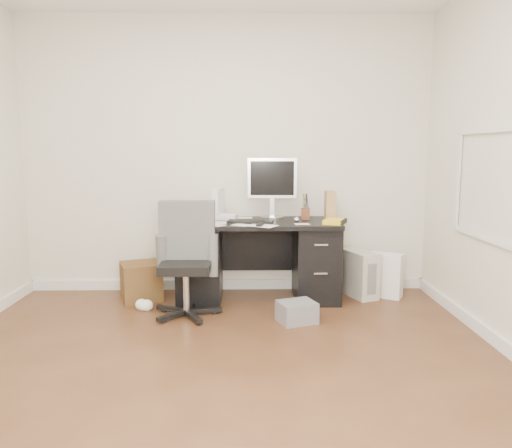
{
  "coord_description": "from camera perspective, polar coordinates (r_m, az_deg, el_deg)",
  "views": [
    {
      "loc": [
        0.18,
        -2.98,
        1.4
      ],
      "look_at": [
        0.27,
        1.2,
        0.79
      ],
      "focal_mm": 35.0,
      "sensor_mm": 36.0,
      "label": 1
    }
  ],
  "objects": [
    {
      "name": "yellow_book",
      "position": [
        4.57,
        8.98,
        0.3
      ],
      "size": [
        0.25,
        0.27,
        0.04
      ],
      "primitive_type": "cube",
      "rotation": [
        0.0,
        0.0,
        -0.4
      ],
      "color": "yellow",
      "rests_on": "desk"
    },
    {
      "name": "desk_printer",
      "position": [
        4.19,
        4.68,
        -9.99
      ],
      "size": [
        0.36,
        0.33,
        0.17
      ],
      "primitive_type": "cube",
      "rotation": [
        0.0,
        0.0,
        0.34
      ],
      "color": "slate",
      "rests_on": "ground"
    },
    {
      "name": "ground",
      "position": [
        3.29,
        -4.43,
        -16.87
      ],
      "size": [
        4.0,
        4.0,
        0.0
      ],
      "primitive_type": "plane",
      "color": "#442615",
      "rests_on": "ground"
    },
    {
      "name": "travel_mug",
      "position": [
        4.69,
        -6.24,
        1.45
      ],
      "size": [
        0.11,
        0.11,
        0.19
      ],
      "primitive_type": "cylinder",
      "rotation": [
        0.0,
        0.0,
        0.35
      ],
      "color": "navy",
      "rests_on": "desk"
    },
    {
      "name": "loose_papers",
      "position": [
        4.62,
        -2.22,
        0.25
      ],
      "size": [
        1.1,
        0.6,
        0.0
      ],
      "primitive_type": null,
      "color": "white",
      "rests_on": "desk"
    },
    {
      "name": "office_chair",
      "position": [
        4.27,
        -8.04,
        -4.11
      ],
      "size": [
        0.56,
        0.56,
        0.98
      ],
      "primitive_type": null,
      "rotation": [
        0.0,
        0.0,
        -0.01
      ],
      "color": "#4A4C4A",
      "rests_on": "ground"
    },
    {
      "name": "pen_cup",
      "position": [
        4.81,
        5.69,
        2.03
      ],
      "size": [
        0.12,
        0.12,
        0.25
      ],
      "primitive_type": null,
      "rotation": [
        0.0,
        0.0,
        -0.13
      ],
      "color": "brown",
      "rests_on": "desk"
    },
    {
      "name": "computer_mouse",
      "position": [
        4.6,
        4.65,
        0.51
      ],
      "size": [
        0.07,
        0.07,
        0.05
      ],
      "primitive_type": "sphere",
      "rotation": [
        0.0,
        0.0,
        0.3
      ],
      "color": "silver",
      "rests_on": "desk"
    },
    {
      "name": "desk",
      "position": [
        4.74,
        0.24,
        -3.86
      ],
      "size": [
        1.5,
        0.7,
        0.75
      ],
      "color": "black",
      "rests_on": "ground"
    },
    {
      "name": "shopping_bag",
      "position": [
        4.99,
        14.55,
        -5.68
      ],
      "size": [
        0.39,
        0.35,
        0.43
      ],
      "primitive_type": "cube",
      "rotation": [
        0.0,
        0.0,
        -0.53
      ],
      "color": "white",
      "rests_on": "ground"
    },
    {
      "name": "white_binder",
      "position": [
        4.83,
        -4.33,
        2.36
      ],
      "size": [
        0.17,
        0.28,
        0.3
      ],
      "primitive_type": "cube",
      "rotation": [
        0.0,
        0.0,
        -0.21
      ],
      "color": "white",
      "rests_on": "desk"
    },
    {
      "name": "paper_remote",
      "position": [
        4.38,
        0.71,
        -0.07
      ],
      "size": [
        0.32,
        0.3,
        0.02
      ],
      "primitive_type": null,
      "rotation": [
        0.0,
        0.0,
        -0.55
      ],
      "color": "white",
      "rests_on": "desk"
    },
    {
      "name": "wicker_basket",
      "position": [
        4.88,
        -12.99,
        -6.39
      ],
      "size": [
        0.46,
        0.46,
        0.35
      ],
      "primitive_type": "cube",
      "rotation": [
        0.0,
        0.0,
        0.36
      ],
      "color": "#4E2C17",
      "rests_on": "ground"
    },
    {
      "name": "room_shell",
      "position": [
        3.02,
        -4.14,
        13.18
      ],
      "size": [
        4.02,
        4.02,
        2.71
      ],
      "color": "beige",
      "rests_on": "ground"
    },
    {
      "name": "keyboard",
      "position": [
        4.55,
        -0.66,
        0.27
      ],
      "size": [
        0.43,
        0.21,
        0.02
      ],
      "primitive_type": "cube",
      "rotation": [
        0.0,
        0.0,
        -0.17
      ],
      "color": "black",
      "rests_on": "desk"
    },
    {
      "name": "lcd_monitor",
      "position": [
        4.81,
        1.86,
        4.13
      ],
      "size": [
        0.48,
        0.28,
        0.6
      ],
      "primitive_type": null,
      "rotation": [
        0.0,
        0.0,
        -0.03
      ],
      "color": "silver",
      "rests_on": "desk"
    },
    {
      "name": "pc_tower",
      "position": [
        4.97,
        11.64,
        -5.55
      ],
      "size": [
        0.34,
        0.48,
        0.44
      ],
      "primitive_type": "cube",
      "rotation": [
        0.0,
        0.0,
        0.36
      ],
      "color": "beige",
      "rests_on": "ground"
    },
    {
      "name": "magazine_file",
      "position": [
        4.82,
        8.44,
        2.12
      ],
      "size": [
        0.13,
        0.24,
        0.27
      ],
      "primitive_type": "cube",
      "rotation": [
        0.0,
        0.0,
        -0.07
      ],
      "color": "#AA8152",
      "rests_on": "desk"
    }
  ]
}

